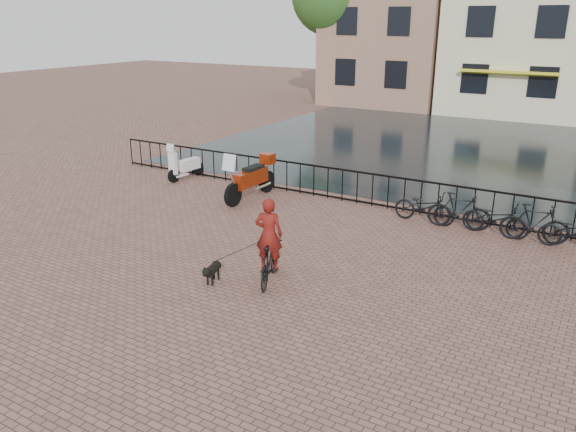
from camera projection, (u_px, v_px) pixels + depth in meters
The scene contains 14 objects.
ground at pixel (207, 322), 10.56m from camera, with size 100.00×100.00×0.00m, color brown.
canal_water at pixel (454, 148), 24.59m from camera, with size 20.00×20.00×0.00m, color black.
railing at pixel (372, 190), 16.88m from camera, with size 20.00×0.05×1.02m.
canal_house_left at pixel (400, 1), 36.36m from camera, with size 7.50×9.00×12.80m.
canal_house_mid at pixel (531, 8), 32.68m from camera, with size 8.00×9.50×11.80m.
cyclist at pixel (269, 246), 11.86m from camera, with size 1.00×1.69×2.23m.
dog at pixel (213, 272), 12.06m from camera, with size 0.40×0.76×0.49m.
motorcycle at pixel (250, 173), 17.44m from camera, with size 0.65×2.36×1.67m.
scooter at pixel (185, 159), 19.70m from camera, with size 0.56×1.55×1.41m.
parked_bike_0 at pixel (424, 207), 15.55m from camera, with size 0.60×1.72×0.90m, color black.
parked_bike_1 at pixel (459, 211), 15.08m from camera, with size 0.47×1.66×1.00m, color black.
parked_bike_2 at pixel (496, 219), 14.64m from camera, with size 0.60×1.72×0.90m, color black.
parked_bike_3 at pixel (535, 223), 14.16m from camera, with size 0.47×1.66×1.00m, color black.
parked_bike_4 at pixel (576, 232), 13.73m from camera, with size 0.60×1.72×0.90m, color black.
Camera 1 is at (6.04, -7.22, 5.41)m, focal length 35.00 mm.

